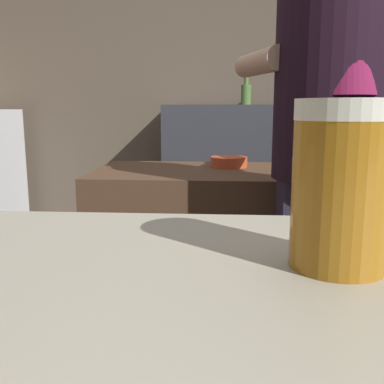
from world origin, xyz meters
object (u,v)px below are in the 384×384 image
(bartender, at_px, (325,156))
(bottle_vinegar, at_px, (246,93))
(bottle_soy, at_px, (278,91))
(chefs_knife, at_px, (370,172))
(pint_glass_near, at_px, (341,185))
(mixing_bowl, at_px, (229,162))

(bartender, height_order, bottle_vinegar, bartender)
(bartender, distance_m, bottle_vinegar, 1.79)
(bartender, bearing_deg, bottle_soy, -17.83)
(chefs_knife, distance_m, bottle_soy, 1.42)
(pint_glass_near, height_order, bottle_vinegar, bottle_vinegar)
(pint_glass_near, distance_m, bottle_vinegar, 2.90)
(chefs_knife, height_order, pint_glass_near, pint_glass_near)
(pint_glass_near, relative_size, bottle_soy, 0.51)
(bartender, relative_size, mixing_bowl, 10.35)
(chefs_knife, distance_m, pint_glass_near, 1.64)
(pint_glass_near, height_order, bottle_soy, bottle_soy)
(pint_glass_near, bearing_deg, chefs_knife, 71.21)
(bartender, bearing_deg, mixing_bowl, 12.22)
(bartender, distance_m, pint_glass_near, 1.16)
(bartender, xyz_separation_m, pint_glass_near, (-0.24, -1.13, 0.10))
(chefs_knife, xyz_separation_m, bottle_soy, (-0.23, 1.35, 0.38))
(mixing_bowl, height_order, chefs_knife, mixing_bowl)
(bartender, bearing_deg, chefs_knife, -50.79)
(mixing_bowl, distance_m, chefs_knife, 0.60)
(bartender, relative_size, bottle_soy, 7.06)
(bartender, distance_m, chefs_knife, 0.50)
(mixing_bowl, xyz_separation_m, chefs_knife, (0.58, -0.16, -0.02))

